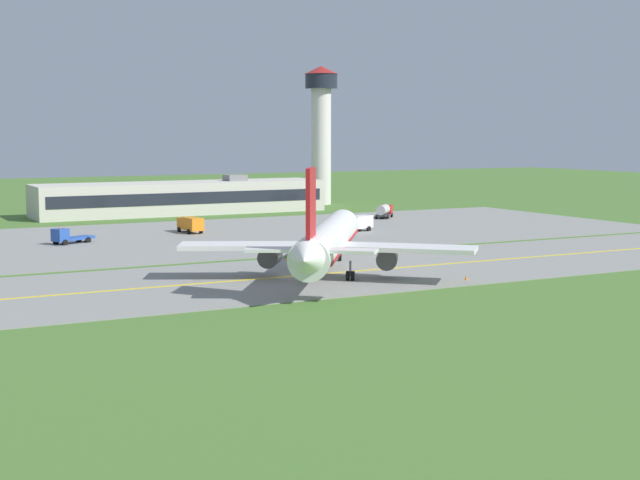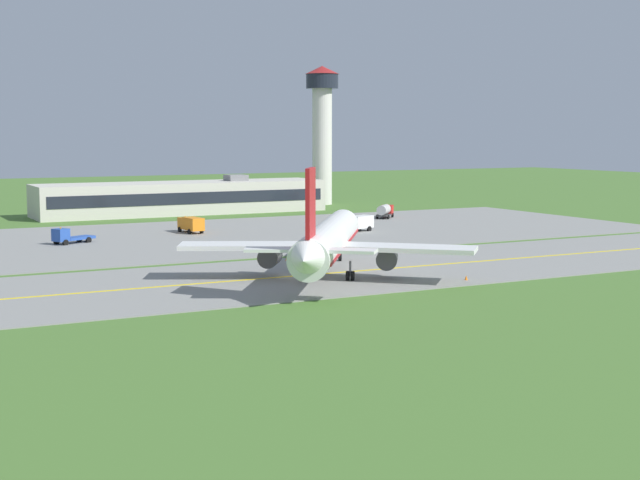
% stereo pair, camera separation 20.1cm
% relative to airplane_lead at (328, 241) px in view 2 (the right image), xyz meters
% --- Properties ---
extents(ground_plane, '(500.00, 500.00, 0.00)m').
position_rel_airplane_lead_xyz_m(ground_plane, '(-3.65, 2.68, -4.13)').
color(ground_plane, '#47702D').
extents(taxiway_strip, '(240.00, 28.00, 0.10)m').
position_rel_airplane_lead_xyz_m(taxiway_strip, '(-3.65, 2.68, -4.08)').
color(taxiway_strip, gray).
rests_on(taxiway_strip, ground).
extents(apron_pad, '(140.00, 52.00, 0.10)m').
position_rel_airplane_lead_xyz_m(apron_pad, '(6.35, 44.68, -4.08)').
color(apron_pad, gray).
rests_on(apron_pad, ground).
extents(taxiway_centreline, '(220.00, 0.60, 0.01)m').
position_rel_airplane_lead_xyz_m(taxiway_centreline, '(-3.65, 2.68, -4.03)').
color(taxiway_centreline, yellow).
rests_on(taxiway_centreline, taxiway_strip).
extents(airplane_lead, '(28.94, 34.59, 12.70)m').
position_rel_airplane_lead_xyz_m(airplane_lead, '(0.00, 0.00, 0.00)').
color(airplane_lead, white).
rests_on(airplane_lead, ground).
extents(service_truck_baggage, '(6.64, 4.71, 2.59)m').
position_rel_airplane_lead_xyz_m(service_truck_baggage, '(-18.54, 44.69, -2.95)').
color(service_truck_baggage, '#264CA5').
rests_on(service_truck_baggage, ground).
extents(service_truck_fuel, '(6.34, 4.08, 2.60)m').
position_rel_airplane_lead_xyz_m(service_truck_fuel, '(26.86, 40.08, -2.60)').
color(service_truck_fuel, silver).
rests_on(service_truck_fuel, ground).
extents(service_truck_catering, '(2.77, 6.16, 2.60)m').
position_rel_airplane_lead_xyz_m(service_truck_catering, '(2.22, 50.72, -2.60)').
color(service_truck_catering, orange).
rests_on(service_truck_catering, ground).
extents(service_truck_pushback, '(5.68, 5.71, 2.65)m').
position_rel_airplane_lead_xyz_m(service_truck_pushback, '(43.21, 58.27, -2.60)').
color(service_truck_pushback, red).
rests_on(service_truck_pushback, ground).
extents(terminal_building, '(57.81, 12.94, 7.50)m').
position_rel_airplane_lead_xyz_m(terminal_building, '(13.21, 86.42, -0.97)').
color(terminal_building, beige).
rests_on(terminal_building, ground).
extents(control_tower, '(7.60, 7.60, 30.84)m').
position_rel_airplane_lead_xyz_m(control_tower, '(49.12, 94.87, 14.22)').
color(control_tower, silver).
rests_on(control_tower, ground).
extents(traffic_cone_near_edge, '(0.44, 0.44, 0.60)m').
position_rel_airplane_lead_xyz_m(traffic_cone_near_edge, '(12.46, -8.46, -3.83)').
color(traffic_cone_near_edge, orange).
rests_on(traffic_cone_near_edge, ground).
extents(traffic_cone_mid_edge, '(0.44, 0.44, 0.60)m').
position_rel_airplane_lead_xyz_m(traffic_cone_mid_edge, '(1.84, 14.34, -3.83)').
color(traffic_cone_mid_edge, orange).
rests_on(traffic_cone_mid_edge, ground).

